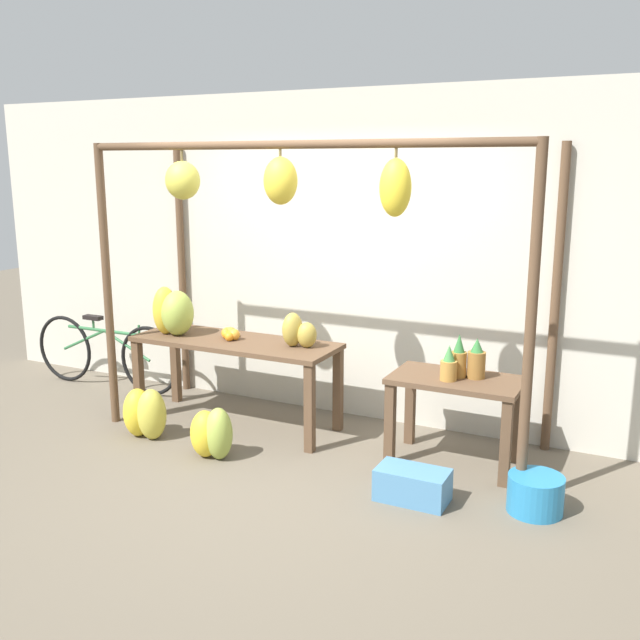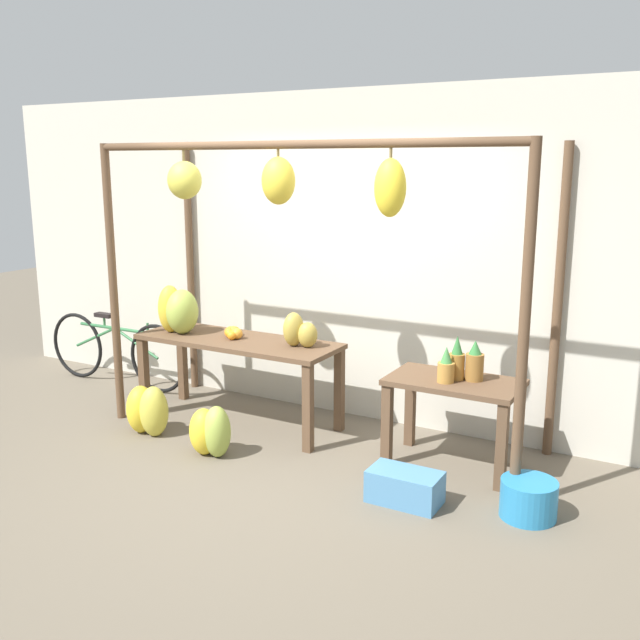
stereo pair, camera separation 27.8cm
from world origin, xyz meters
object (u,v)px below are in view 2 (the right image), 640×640
Objects in this scene: papaya_pile at (299,331)px; orange_pile at (233,333)px; pineapple_cluster at (461,364)px; blue_bucket at (529,499)px; banana_pile_on_table at (178,311)px; banana_pile_ground_left at (147,410)px; banana_pile_ground_right at (210,432)px; fruit_crate_white at (405,487)px; parked_bicycle at (116,350)px.

orange_pile is at bearing -178.28° from papaya_pile.
pineapple_cluster is 0.91× the size of blue_bucket.
banana_pile_on_table is 0.90m from banana_pile_ground_left.
banana_pile_ground_right is 1.35× the size of papaya_pile.
papaya_pile reaches higher than pineapple_cluster.
papaya_pile is at bearing 1.72° from orange_pile.
orange_pile is at bearing 159.63° from fruit_crate_white.
banana_pile_on_table reaches higher than banana_pile_ground_left.
papaya_pile is at bearing 165.40° from blue_bucket.
banana_pile_ground_left is 0.26× the size of parked_bicycle.
blue_bucket is (2.64, -0.50, -0.67)m from orange_pile.
parked_bicycle is (-1.14, 0.36, -0.59)m from banana_pile_on_table.
banana_pile_on_table is 0.88× the size of fruit_crate_white.
fruit_crate_white is at bearing -15.28° from parked_bicycle.
parked_bicycle reaches higher than banana_pile_ground_left.
banana_pile_ground_left is at bearing 172.40° from banana_pile_ground_right.
orange_pile is at bearing 169.25° from blue_bucket.
banana_pile_ground_left is at bearing -82.62° from banana_pile_on_table.
parked_bicycle reaches higher than blue_bucket.
banana_pile_on_table reaches higher than banana_pile_ground_right.
banana_pile_ground_left is 3.09m from blue_bucket.
fruit_crate_white is 3.67m from parked_bicycle.
pineapple_cluster reaches higher than parked_bicycle.
banana_pile_on_table is at bearing 172.60° from blue_bucket.
pineapple_cluster is 3.68m from parked_bicycle.
banana_pile_ground_left reaches higher than fruit_crate_white.
fruit_crate_white is (-0.12, -0.72, -0.68)m from pineapple_cluster.
banana_pile_ground_left is (0.07, -0.52, -0.74)m from banana_pile_on_table.
banana_pile_ground_left is 0.74m from banana_pile_ground_right.
pineapple_cluster is 0.98× the size of papaya_pile.
banana_pile_on_table is 1.88× the size of orange_pile.
orange_pile is 0.62× the size of blue_bucket.
orange_pile reaches higher than parked_bicycle.
banana_pile_ground_left is 1.50m from parked_bicycle.
banana_pile_ground_left reaches higher than banana_pile_ground_right.
parked_bicycle is 2.36m from papaya_pile.
orange_pile is 0.69× the size of pineapple_cluster.
blue_bucket is at bearing -38.97° from pineapple_cluster.
orange_pile is 1.73m from parked_bicycle.
papaya_pile is (-1.24, 0.72, 0.76)m from fruit_crate_white.
fruit_crate_white is 1.33× the size of blue_bucket.
fruit_crate_white is 0.79m from blue_bucket.
papaya_pile reaches higher than banana_pile_ground_left.
parked_bicycle is (-4.30, 0.77, 0.24)m from blue_bucket.
orange_pile reaches higher than banana_pile_ground_left.
banana_pile_on_table reaches higher than papaya_pile.
orange_pile is 2.00m from pineapple_cluster.
fruit_crate_white is at bearing -30.07° from papaya_pile.
pineapple_cluster is 0.73× the size of banana_pile_ground_right.
banana_pile_ground_right is at bearing -68.10° from orange_pile.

